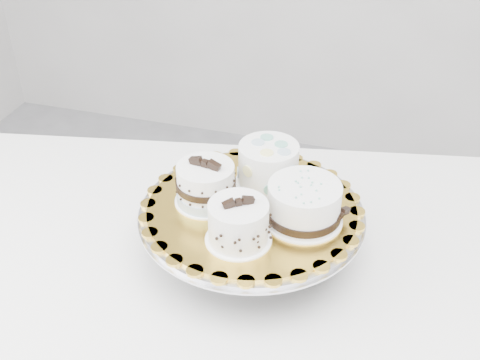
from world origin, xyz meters
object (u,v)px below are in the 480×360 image
(cake_swirl, at_px, (238,224))
(cake_banded, at_px, (206,185))
(cake_dots, at_px, (268,164))
(cake_stand, at_px, (252,224))
(cake_board, at_px, (252,208))
(table, at_px, (239,297))
(cake_ribbon, at_px, (305,204))

(cake_swirl, height_order, cake_banded, cake_banded)
(cake_banded, distance_m, cake_dots, 0.12)
(cake_stand, distance_m, cake_banded, 0.11)
(cake_dots, bearing_deg, cake_stand, -93.10)
(cake_stand, relative_size, cake_board, 1.09)
(table, xyz_separation_m, cake_ribbon, (0.10, 0.03, 0.22))
(cake_board, relative_size, cake_ribbon, 2.27)
(table, xyz_separation_m, cake_dots, (0.02, 0.12, 0.22))
(cake_swirl, relative_size, cake_ribbon, 0.83)
(cake_banded, bearing_deg, cake_board, 14.70)
(cake_dots, bearing_deg, cake_board, -93.10)
(table, bearing_deg, cake_swirl, -85.44)
(cake_banded, height_order, cake_ribbon, cake_banded)
(cake_banded, bearing_deg, cake_stand, 14.70)
(cake_ribbon, bearing_deg, cake_stand, -162.19)
(cake_swirl, bearing_deg, cake_stand, 57.03)
(cake_stand, relative_size, cake_banded, 3.44)
(cake_dots, bearing_deg, cake_ribbon, -43.11)
(cake_banded, bearing_deg, cake_dots, 53.66)
(cake_dots, height_order, cake_ribbon, cake_dots)
(cake_stand, bearing_deg, cake_board, 90.00)
(table, height_order, cake_ribbon, cake_ribbon)
(cake_stand, height_order, cake_banded, cake_banded)
(table, relative_size, cake_ribbon, 8.79)
(table, relative_size, cake_stand, 3.57)
(cake_stand, distance_m, cake_ribbon, 0.12)
(table, height_order, cake_stand, cake_stand)
(cake_swirl, xyz_separation_m, cake_banded, (-0.08, 0.08, -0.00))
(table, distance_m, cake_ribbon, 0.24)
(cake_board, height_order, cake_banded, cake_banded)
(cake_stand, height_order, cake_ribbon, cake_ribbon)
(cake_board, bearing_deg, table, -105.56)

